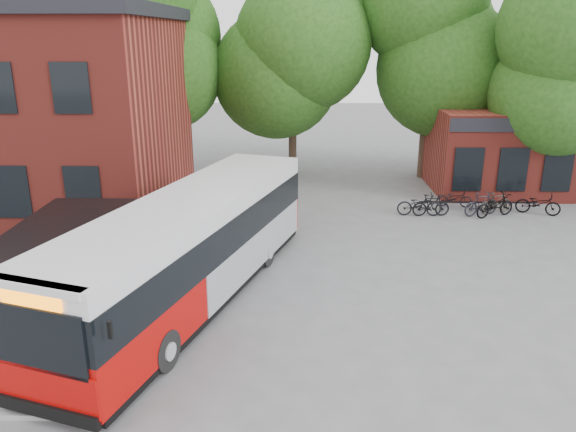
{
  "coord_description": "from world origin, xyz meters",
  "views": [
    {
      "loc": [
        1.4,
        -13.85,
        7.44
      ],
      "look_at": [
        1.05,
        2.81,
        2.0
      ],
      "focal_mm": 35.0,
      "sensor_mm": 36.0,
      "label": 1
    }
  ],
  "objects_px": {
    "bicycle_1": "(431,205)",
    "bicycle_4": "(495,205)",
    "bicycle_2": "(454,198)",
    "bicycle_0": "(419,205)",
    "bus_shelter": "(66,282)",
    "bicycle_6": "(538,204)",
    "bicycle_5": "(496,203)",
    "city_bus": "(191,250)",
    "bicycle_3": "(481,204)"
  },
  "relations": [
    {
      "from": "bicycle_0",
      "to": "bicycle_3",
      "type": "height_order",
      "value": "bicycle_3"
    },
    {
      "from": "bicycle_6",
      "to": "bicycle_0",
      "type": "bearing_deg",
      "value": 115.73
    },
    {
      "from": "bicycle_2",
      "to": "bus_shelter",
      "type": "bearing_deg",
      "value": 143.93
    },
    {
      "from": "bicycle_3",
      "to": "bicycle_6",
      "type": "height_order",
      "value": "bicycle_3"
    },
    {
      "from": "bicycle_1",
      "to": "bicycle_2",
      "type": "height_order",
      "value": "bicycle_1"
    },
    {
      "from": "bicycle_4",
      "to": "bicycle_0",
      "type": "bearing_deg",
      "value": 64.09
    },
    {
      "from": "bicycle_6",
      "to": "bus_shelter",
      "type": "bearing_deg",
      "value": 145.13
    },
    {
      "from": "bicycle_1",
      "to": "bicycle_4",
      "type": "xyz_separation_m",
      "value": [
        2.68,
        -0.03,
        0.02
      ]
    },
    {
      "from": "bicycle_6",
      "to": "bicycle_2",
      "type": "bearing_deg",
      "value": 95.24
    },
    {
      "from": "city_bus",
      "to": "bicycle_3",
      "type": "relative_size",
      "value": 7.1
    },
    {
      "from": "bicycle_1",
      "to": "bicycle_6",
      "type": "distance_m",
      "value": 4.68
    },
    {
      "from": "bicycle_2",
      "to": "bicycle_4",
      "type": "xyz_separation_m",
      "value": [
        1.33,
        -1.4,
        0.1
      ]
    },
    {
      "from": "bicycle_1",
      "to": "bicycle_6",
      "type": "bearing_deg",
      "value": -89.87
    },
    {
      "from": "bicycle_3",
      "to": "city_bus",
      "type": "bearing_deg",
      "value": 104.57
    },
    {
      "from": "bus_shelter",
      "to": "bicycle_4",
      "type": "distance_m",
      "value": 17.4
    },
    {
      "from": "bicycle_2",
      "to": "bicycle_5",
      "type": "xyz_separation_m",
      "value": [
        1.55,
        -0.94,
        0.08
      ]
    },
    {
      "from": "bicycle_1",
      "to": "bicycle_4",
      "type": "distance_m",
      "value": 2.68
    },
    {
      "from": "bicycle_2",
      "to": "bicycle_0",
      "type": "bearing_deg",
      "value": 138.05
    },
    {
      "from": "bicycle_1",
      "to": "city_bus",
      "type": "bearing_deg",
      "value": 128.53
    },
    {
      "from": "bicycle_2",
      "to": "city_bus",
      "type": "bearing_deg",
      "value": 145.37
    },
    {
      "from": "bus_shelter",
      "to": "bicycle_6",
      "type": "height_order",
      "value": "bus_shelter"
    },
    {
      "from": "bicycle_4",
      "to": "bicycle_5",
      "type": "bearing_deg",
      "value": -49.92
    },
    {
      "from": "bicycle_0",
      "to": "bicycle_4",
      "type": "relative_size",
      "value": 0.98
    },
    {
      "from": "bus_shelter",
      "to": "bicycle_0",
      "type": "distance_m",
      "value": 14.99
    },
    {
      "from": "bicycle_0",
      "to": "bicycle_5",
      "type": "distance_m",
      "value": 3.41
    },
    {
      "from": "bicycle_0",
      "to": "bicycle_5",
      "type": "height_order",
      "value": "bicycle_0"
    },
    {
      "from": "bicycle_1",
      "to": "bicycle_3",
      "type": "distance_m",
      "value": 2.17
    },
    {
      "from": "bus_shelter",
      "to": "bicycle_5",
      "type": "bearing_deg",
      "value": 36.11
    },
    {
      "from": "bicycle_1",
      "to": "bicycle_4",
      "type": "bearing_deg",
      "value": -94.88
    },
    {
      "from": "bus_shelter",
      "to": "bicycle_5",
      "type": "distance_m",
      "value": 17.86
    },
    {
      "from": "bus_shelter",
      "to": "bicycle_4",
      "type": "xyz_separation_m",
      "value": [
        14.18,
        10.04,
        -0.95
      ]
    },
    {
      "from": "bicycle_5",
      "to": "bicycle_6",
      "type": "relative_size",
      "value": 0.88
    },
    {
      "from": "city_bus",
      "to": "bicycle_2",
      "type": "distance_m",
      "value": 13.79
    },
    {
      "from": "bicycle_0",
      "to": "bicycle_1",
      "type": "bearing_deg",
      "value": -92.65
    },
    {
      "from": "bicycle_4",
      "to": "bicycle_1",
      "type": "bearing_deg",
      "value": 64.82
    },
    {
      "from": "bicycle_0",
      "to": "city_bus",
      "type": "bearing_deg",
      "value": 137.3
    },
    {
      "from": "bus_shelter",
      "to": "bicycle_5",
      "type": "xyz_separation_m",
      "value": [
        14.4,
        10.51,
        -0.97
      ]
    },
    {
      "from": "bicycle_1",
      "to": "bicycle_6",
      "type": "relative_size",
      "value": 0.88
    },
    {
      "from": "bicycle_3",
      "to": "bicycle_4",
      "type": "bearing_deg",
      "value": -129.78
    },
    {
      "from": "bus_shelter",
      "to": "bicycle_4",
      "type": "relative_size",
      "value": 3.66
    },
    {
      "from": "bicycle_0",
      "to": "bicycle_1",
      "type": "height_order",
      "value": "bicycle_0"
    },
    {
      "from": "bicycle_1",
      "to": "bicycle_3",
      "type": "xyz_separation_m",
      "value": [
        2.16,
        0.13,
        0.04
      ]
    },
    {
      "from": "bicycle_5",
      "to": "bicycle_2",
      "type": "bearing_deg",
      "value": 35.57
    },
    {
      "from": "bicycle_6",
      "to": "bicycle_3",
      "type": "bearing_deg",
      "value": 117.38
    },
    {
      "from": "bicycle_3",
      "to": "bicycle_0",
      "type": "bearing_deg",
      "value": 69.48
    },
    {
      "from": "city_bus",
      "to": "bicycle_6",
      "type": "xyz_separation_m",
      "value": [
        13.34,
        8.38,
        -1.07
      ]
    },
    {
      "from": "bicycle_2",
      "to": "bicycle_4",
      "type": "relative_size",
      "value": 0.8
    },
    {
      "from": "bus_shelter",
      "to": "bicycle_2",
      "type": "xyz_separation_m",
      "value": [
        12.85,
        11.44,
        -1.05
      ]
    },
    {
      "from": "bicycle_1",
      "to": "bicycle_3",
      "type": "height_order",
      "value": "bicycle_3"
    },
    {
      "from": "bicycle_5",
      "to": "bicycle_4",
      "type": "bearing_deg",
      "value": 131.26
    }
  ]
}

